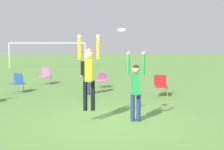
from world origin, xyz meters
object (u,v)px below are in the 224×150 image
person_jumping (89,71)px  camping_chair_3 (46,75)px  frisbee (122,30)px  camping_chair_1 (18,81)px  camping_chair_2 (102,79)px  person_defending (136,85)px  person_spectator_near (87,70)px  camping_chair_0 (161,84)px

person_jumping → camping_chair_3: 8.96m
person_jumping → frisbee: 1.46m
camping_chair_1 → camping_chair_2: bearing=-125.0°
frisbee → person_defending: bearing=16.9°
frisbee → camping_chair_1: size_ratio=0.25×
frisbee → camping_chair_3: bearing=112.8°
frisbee → camping_chair_1: (-4.37, 5.65, -2.07)m
person_spectator_near → frisbee: bearing=-87.5°
person_spectator_near → camping_chair_3: bearing=111.3°
person_defending → camping_chair_2: 7.20m
camping_chair_0 → camping_chair_2: camping_chair_0 is taller
frisbee → camping_chair_2: bearing=94.1°
person_jumping → camping_chair_1: person_jumping is taller
person_defending → camping_chair_2: bearing=-171.1°
camping_chair_2 → person_spectator_near: size_ratio=0.42×
camping_chair_2 → person_spectator_near: (-0.68, -2.39, 0.64)m
camping_chair_2 → camping_chair_3: camping_chair_3 is taller
camping_chair_0 → person_spectator_near: 3.24m
camping_chair_3 → camping_chair_1: bearing=108.2°
camping_chair_2 → camping_chair_3: 3.42m
camping_chair_0 → camping_chair_1: camping_chair_0 is taller
person_defending → camping_chair_3: bearing=-153.2°
camping_chair_0 → person_spectator_near: (-3.16, 0.37, 0.57)m
person_jumping → camping_chair_2: (0.39, 7.08, -1.02)m
frisbee → camping_chair_3: frisbee is taller
person_jumping → camping_chair_0: size_ratio=2.41×
frisbee → camping_chair_1: frisbee is taller
person_jumping → camping_chair_1: 6.56m
person_spectator_near → camping_chair_0: bearing=-18.2°
camping_chair_3 → person_spectator_near: person_spectator_near is taller
camping_chair_2 → camping_chair_3: bearing=-49.3°
camping_chair_0 → camping_chair_3: camping_chair_3 is taller
person_spectator_near → person_defending: bearing=-82.6°
camping_chair_3 → camping_chair_2: bearing=-172.3°
person_defending → person_jumping: bearing=-90.0°
frisbee → camping_chair_3: 9.60m
camping_chair_1 → person_spectator_near: (3.18, -0.80, 0.56)m
camping_chair_1 → person_spectator_near: size_ratio=0.49×
camping_chair_2 → camping_chair_0: bearing=107.0°
camping_chair_0 → camping_chair_1: (-6.34, 1.18, 0.01)m
camping_chair_2 → person_jumping: bearing=61.8°
person_defending → camping_chair_1: bearing=-137.7°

